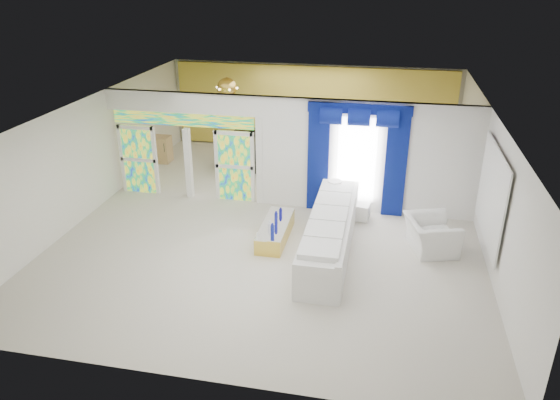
% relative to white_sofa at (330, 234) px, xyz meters
% --- Properties ---
extents(floor, '(12.00, 12.00, 0.00)m').
position_rel_white_sofa_xyz_m(floor, '(-1.51, 1.36, -0.42)').
color(floor, '#B7AF9E').
rests_on(floor, ground).
extents(dividing_wall, '(5.70, 0.18, 3.00)m').
position_rel_white_sofa_xyz_m(dividing_wall, '(0.64, 2.36, 1.08)').
color(dividing_wall, white).
rests_on(dividing_wall, ground).
extents(dividing_header, '(4.30, 0.18, 0.55)m').
position_rel_white_sofa_xyz_m(dividing_header, '(-4.36, 2.36, 2.30)').
color(dividing_header, white).
rests_on(dividing_header, dividing_wall).
extents(stained_panel_left, '(0.95, 0.04, 2.00)m').
position_rel_white_sofa_xyz_m(stained_panel_left, '(-5.78, 2.36, 0.58)').
color(stained_panel_left, '#994C3F').
rests_on(stained_panel_left, ground).
extents(stained_panel_right, '(0.95, 0.04, 2.00)m').
position_rel_white_sofa_xyz_m(stained_panel_right, '(-2.93, 2.36, 0.58)').
color(stained_panel_right, '#994C3F').
rests_on(stained_panel_right, ground).
extents(stained_transom, '(4.00, 0.05, 0.35)m').
position_rel_white_sofa_xyz_m(stained_transom, '(-4.36, 2.36, 1.83)').
color(stained_transom, '#994C3F').
rests_on(stained_transom, dividing_header).
extents(window_pane, '(1.00, 0.02, 2.30)m').
position_rel_white_sofa_xyz_m(window_pane, '(0.39, 2.26, 1.03)').
color(window_pane, white).
rests_on(window_pane, dividing_wall).
extents(blue_drape_left, '(0.55, 0.10, 2.80)m').
position_rel_white_sofa_xyz_m(blue_drape_left, '(-0.61, 2.23, 0.98)').
color(blue_drape_left, '#060349').
rests_on(blue_drape_left, ground).
extents(blue_drape_right, '(0.55, 0.10, 2.80)m').
position_rel_white_sofa_xyz_m(blue_drape_right, '(1.39, 2.23, 0.98)').
color(blue_drape_right, '#060349').
rests_on(blue_drape_right, ground).
extents(blue_pelmet, '(2.60, 0.12, 0.25)m').
position_rel_white_sofa_xyz_m(blue_pelmet, '(0.39, 2.23, 2.40)').
color(blue_pelmet, '#060349').
rests_on(blue_pelmet, dividing_wall).
extents(wall_mirror, '(0.04, 2.70, 1.90)m').
position_rel_white_sofa_xyz_m(wall_mirror, '(3.43, 0.36, 1.13)').
color(wall_mirror, white).
rests_on(wall_mirror, ground).
extents(gold_curtains, '(9.70, 0.12, 2.90)m').
position_rel_white_sofa_xyz_m(gold_curtains, '(-1.51, 7.26, 1.08)').
color(gold_curtains, gold).
rests_on(gold_curtains, ground).
extents(white_sofa, '(0.97, 4.44, 0.85)m').
position_rel_white_sofa_xyz_m(white_sofa, '(0.00, 0.00, 0.00)').
color(white_sofa, silver).
rests_on(white_sofa, ground).
extents(coffee_table, '(0.62, 1.83, 0.41)m').
position_rel_white_sofa_xyz_m(coffee_table, '(-1.35, 0.30, -0.22)').
color(coffee_table, gold).
rests_on(coffee_table, ground).
extents(console_table, '(1.30, 0.55, 0.42)m').
position_rel_white_sofa_xyz_m(console_table, '(0.20, 1.86, -0.21)').
color(console_table, white).
rests_on(console_table, ground).
extents(table_lamp, '(0.36, 0.36, 0.58)m').
position_rel_white_sofa_xyz_m(table_lamp, '(-0.10, 1.86, 0.29)').
color(table_lamp, white).
rests_on(table_lamp, console_table).
extents(armchair, '(1.34, 1.44, 0.78)m').
position_rel_white_sofa_xyz_m(armchair, '(2.28, 0.48, -0.03)').
color(armchair, silver).
rests_on(armchair, ground).
extents(grand_piano, '(1.45, 1.89, 0.96)m').
position_rel_white_sofa_xyz_m(grand_piano, '(-3.24, 5.35, 0.06)').
color(grand_piano, black).
rests_on(grand_piano, ground).
extents(piano_bench, '(0.88, 0.34, 0.29)m').
position_rel_white_sofa_xyz_m(piano_bench, '(-3.24, 3.75, -0.28)').
color(piano_bench, black).
rests_on(piano_bench, ground).
extents(tv_console, '(0.61, 0.56, 0.87)m').
position_rel_white_sofa_xyz_m(tv_console, '(-6.25, 4.93, 0.01)').
color(tv_console, tan).
rests_on(tv_console, ground).
extents(chandelier, '(0.60, 0.60, 0.60)m').
position_rel_white_sofa_xyz_m(chandelier, '(-3.81, 4.76, 2.23)').
color(chandelier, gold).
rests_on(chandelier, ceiling).
extents(decanters, '(0.22, 1.17, 0.28)m').
position_rel_white_sofa_xyz_m(decanters, '(-1.34, 0.10, 0.09)').
color(decanters, navy).
rests_on(decanters, coffee_table).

